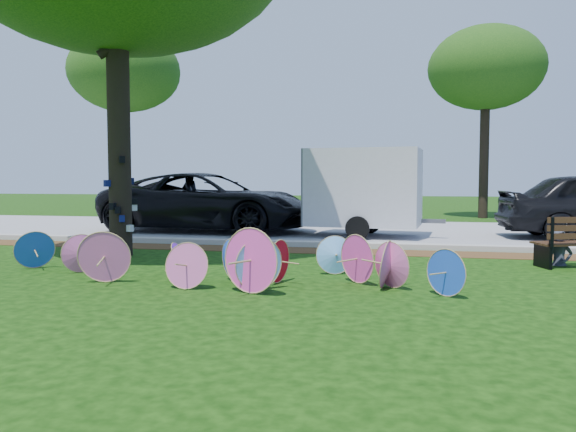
% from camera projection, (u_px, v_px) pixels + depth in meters
% --- Properties ---
extents(ground, '(90.00, 90.00, 0.00)m').
position_uv_depth(ground, '(222.00, 291.00, 7.60)').
color(ground, black).
rests_on(ground, ground).
extents(mulch_strip, '(90.00, 1.00, 0.01)m').
position_uv_depth(mulch_strip, '(289.00, 250.00, 11.99)').
color(mulch_strip, '#472D16').
rests_on(mulch_strip, ground).
extents(curb, '(90.00, 0.30, 0.12)m').
position_uv_depth(curb, '(296.00, 244.00, 12.67)').
color(curb, '#B7B5AD').
rests_on(curb, ground).
extents(street, '(90.00, 8.00, 0.01)m').
position_uv_depth(street, '(322.00, 230.00, 16.73)').
color(street, gray).
rests_on(street, ground).
extents(parasol_pile, '(7.31, 2.08, 0.89)m').
position_uv_depth(parasol_pile, '(243.00, 260.00, 8.09)').
color(parasol_pile, '#D55BA2').
rests_on(parasol_pile, ground).
extents(black_van, '(6.26, 3.19, 1.69)m').
position_uv_depth(black_van, '(208.00, 202.00, 16.25)').
color(black_van, black).
rests_on(black_van, ground).
extents(cargo_trailer, '(3.03, 2.09, 2.60)m').
position_uv_depth(cargo_trailer, '(364.00, 187.00, 14.75)').
color(cargo_trailer, silver).
rests_on(cargo_trailer, ground).
extents(person_left, '(0.50, 0.38, 1.24)m').
position_uv_depth(person_left, '(560.00, 230.00, 9.81)').
color(person_left, '#3D4154').
rests_on(person_left, ground).
extents(bg_trees, '(24.66, 6.68, 7.40)m').
position_uv_depth(bg_trees, '(419.00, 67.00, 21.18)').
color(bg_trees, black).
rests_on(bg_trees, ground).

